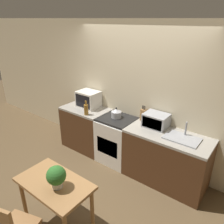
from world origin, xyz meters
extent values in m
plane|color=brown|center=(0.00, 0.00, 0.00)|extent=(16.00, 16.00, 0.00)
cube|color=beige|center=(0.00, 0.94, 1.30)|extent=(10.00, 0.06, 2.60)
cube|color=#4C2D19|center=(-1.01, 0.60, 0.43)|extent=(0.97, 0.62, 0.86)
cube|color=#9E998E|center=(-1.01, 0.60, 0.88)|extent=(0.97, 0.62, 0.04)
cube|color=#4C2D19|center=(0.81, 0.60, 0.43)|extent=(1.37, 0.62, 0.86)
cube|color=#9E998E|center=(0.81, 0.60, 0.88)|extent=(1.37, 0.62, 0.04)
cube|color=silver|center=(-0.20, 0.60, 0.43)|extent=(0.65, 0.62, 0.86)
cube|color=black|center=(-0.20, 0.60, 0.88)|extent=(0.62, 0.57, 0.04)
cube|color=black|center=(-0.20, 0.29, 0.43)|extent=(0.47, 0.02, 0.32)
cylinder|color=#B7B7BC|center=(-0.24, 0.62, 0.96)|extent=(0.19, 0.19, 0.12)
cone|color=#B7B7BC|center=(-0.24, 0.62, 1.05)|extent=(0.18, 0.18, 0.06)
sphere|color=black|center=(-0.24, 0.62, 1.08)|extent=(0.03, 0.03, 0.03)
cube|color=silver|center=(-1.01, 0.71, 1.07)|extent=(0.44, 0.35, 0.33)
cube|color=black|center=(-1.01, 0.54, 1.07)|extent=(0.39, 0.01, 0.26)
cylinder|color=olive|center=(-0.77, 0.37, 1.00)|extent=(0.08, 0.08, 0.20)
cylinder|color=olive|center=(-0.77, 0.37, 1.14)|extent=(0.03, 0.03, 0.08)
cube|color=#9E7042|center=(0.22, 0.81, 1.01)|extent=(0.09, 0.08, 0.21)
cylinder|color=black|center=(0.20, 0.81, 1.15)|extent=(0.01, 0.01, 0.07)
cylinder|color=black|center=(0.22, 0.81, 1.15)|extent=(0.01, 0.01, 0.07)
cylinder|color=black|center=(0.24, 0.81, 1.15)|extent=(0.01, 0.01, 0.07)
cube|color=#999BA0|center=(0.52, 0.73, 1.02)|extent=(0.40, 0.32, 0.23)
cube|color=black|center=(0.52, 0.58, 1.02)|extent=(0.35, 0.01, 0.19)
cube|color=#999BA0|center=(1.03, 0.60, 0.91)|extent=(0.53, 0.34, 0.02)
cylinder|color=#999BA0|center=(1.03, 0.72, 1.03)|extent=(0.03, 0.03, 0.22)
cube|color=#9E7042|center=(0.10, -1.11, 0.73)|extent=(0.96, 0.55, 0.04)
cylinder|color=#9E7042|center=(-0.32, -1.33, 0.36)|extent=(0.05, 0.05, 0.71)
cylinder|color=#9E7042|center=(-0.32, -0.90, 0.36)|extent=(0.05, 0.05, 0.71)
cylinder|color=#9E7042|center=(0.51, -0.90, 0.36)|extent=(0.05, 0.05, 0.71)
cylinder|color=beige|center=(0.20, -1.14, 0.79)|extent=(0.13, 0.13, 0.07)
sphere|color=#2D6B28|center=(0.20, -1.14, 0.92)|extent=(0.23, 0.23, 0.23)
camera|label=1|loc=(1.95, -2.36, 2.60)|focal=35.00mm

